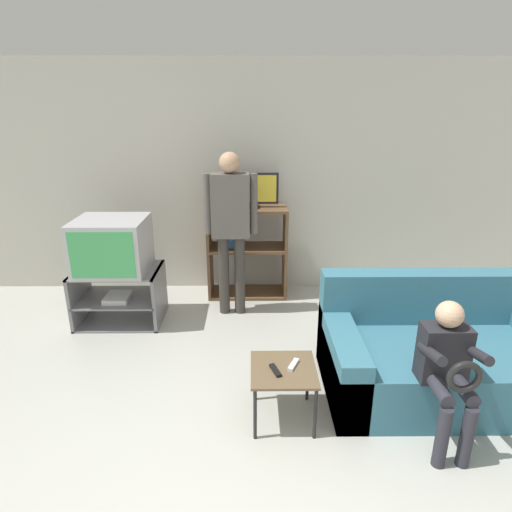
# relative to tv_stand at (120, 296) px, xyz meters

# --- Properties ---
(wall_back) EXTENTS (6.40, 0.06, 2.60)m
(wall_back) POSITION_rel_tv_stand_xyz_m (1.37, 0.92, 1.02)
(wall_back) COLOR beige
(wall_back) RESTS_ON ground_plane
(tv_stand) EXTENTS (0.85, 0.57, 0.56)m
(tv_stand) POSITION_rel_tv_stand_xyz_m (0.00, 0.00, 0.00)
(tv_stand) COLOR slate
(tv_stand) RESTS_ON ground_plane
(television_main) EXTENTS (0.67, 0.61, 0.52)m
(television_main) POSITION_rel_tv_stand_xyz_m (-0.02, -0.01, 0.55)
(television_main) COLOR #B2B2B7
(television_main) RESTS_ON tv_stand
(media_shelf) EXTENTS (0.89, 0.40, 1.04)m
(media_shelf) POSITION_rel_tv_stand_xyz_m (1.30, 0.64, 0.26)
(media_shelf) COLOR brown
(media_shelf) RESTS_ON ground_plane
(television_flat) EXTENTS (0.68, 0.20, 0.38)m
(television_flat) POSITION_rel_tv_stand_xyz_m (1.30, 0.66, 0.95)
(television_flat) COLOR black
(television_flat) RESTS_ON media_shelf
(snack_table) EXTENTS (0.45, 0.45, 0.41)m
(snack_table) POSITION_rel_tv_stand_xyz_m (1.57, -1.49, 0.08)
(snack_table) COLOR brown
(snack_table) RESTS_ON ground_plane
(remote_control_black) EXTENTS (0.08, 0.15, 0.02)m
(remote_control_black) POSITION_rel_tv_stand_xyz_m (1.51, -1.53, 0.14)
(remote_control_black) COLOR black
(remote_control_black) RESTS_ON snack_table
(remote_control_white) EXTENTS (0.09, 0.15, 0.02)m
(remote_control_white) POSITION_rel_tv_stand_xyz_m (1.64, -1.46, 0.14)
(remote_control_white) COLOR silver
(remote_control_white) RESTS_ON snack_table
(couch) EXTENTS (1.75, 0.97, 0.84)m
(couch) POSITION_rel_tv_stand_xyz_m (2.79, -1.14, 0.00)
(couch) COLOR teal
(couch) RESTS_ON ground_plane
(person_standing_adult) EXTENTS (0.53, 0.21, 1.69)m
(person_standing_adult) POSITION_rel_tv_stand_xyz_m (1.14, 0.18, 0.76)
(person_standing_adult) COLOR #3D3833
(person_standing_adult) RESTS_ON ground_plane
(person_seated_child) EXTENTS (0.33, 0.43, 0.97)m
(person_seated_child) POSITION_rel_tv_stand_xyz_m (2.58, -1.71, 0.30)
(person_seated_child) COLOR #2D2D38
(person_seated_child) RESTS_ON ground_plane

